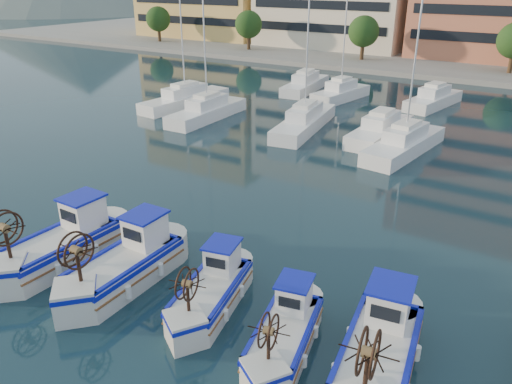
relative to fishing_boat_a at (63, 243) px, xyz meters
name	(u,v)px	position (x,y,z in m)	size (l,w,h in m)	color
ground	(175,300)	(5.66, 0.41, -0.89)	(300.00, 300.00, 0.00)	#18333E
hill_west	(78,9)	(-134.34, 110.41, -0.89)	(180.00, 180.00, 60.00)	slate
yacht_marina	(359,112)	(1.71, 28.04, -0.37)	(38.46, 22.86, 11.50)	white
fishing_boat_a	(63,243)	(0.00, 0.00, 0.00)	(2.19, 5.22, 3.25)	silver
fishing_boat_b	(127,263)	(3.31, 0.36, -0.03)	(2.21, 5.08, 3.14)	silver
fishing_boat_c	(212,289)	(7.04, 0.91, -0.17)	(2.60, 4.37, 2.65)	silver
fishing_boat_d	(285,330)	(10.35, 0.39, -0.20)	(2.46, 4.16, 2.52)	silver
fishing_boat_e	(379,350)	(13.22, 0.96, -0.04)	(2.72, 5.09, 3.10)	silver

